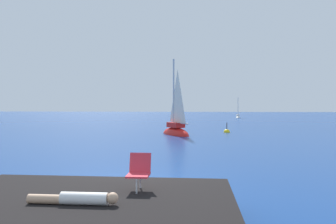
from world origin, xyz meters
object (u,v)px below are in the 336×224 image
sailboat_near (176,130)px  marker_buoy (227,132)px  sailboat_far (238,117)px  person_sunbather (77,199)px  beach_chair (139,170)px

sailboat_near → marker_buoy: bearing=-92.8°
sailboat_far → person_sunbather: (-10.26, -50.36, 0.63)m
sailboat_far → marker_buoy: sailboat_far is taller
sailboat_far → person_sunbather: size_ratio=2.14×
person_sunbather → marker_buoy: person_sunbather is taller
sailboat_far → marker_buoy: 27.49m
sailboat_near → sailboat_far: 30.97m
sailboat_far → beach_chair: size_ratio=4.72×
beach_chair → person_sunbather: bearing=-39.6°
beach_chair → marker_buoy: bearing=170.2°
beach_chair → sailboat_near: bearing=-178.6°
person_sunbather → beach_chair: (1.01, 1.16, 0.33)m
beach_chair → marker_buoy: 22.61m
sailboat_near → sailboat_far: size_ratio=1.80×
marker_buoy → beach_chair: bearing=-101.2°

